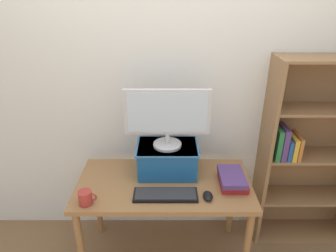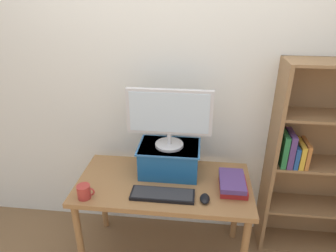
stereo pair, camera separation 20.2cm
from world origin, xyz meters
name	(u,v)px [view 1 (the left image)]	position (x,y,z in m)	size (l,w,h in m)	color
back_wall	(165,86)	(0.00, 0.44, 1.30)	(7.00, 0.08, 2.60)	silver
desk	(165,192)	(0.00, 0.00, 0.63)	(1.25, 0.63, 0.72)	olive
bookshelf_unit	(311,153)	(1.16, 0.28, 0.80)	(0.83, 0.28, 1.57)	olive
riser_box	(168,158)	(0.02, 0.13, 0.84)	(0.45, 0.32, 0.22)	#195189
computer_monitor	(168,116)	(0.02, 0.13, 1.19)	(0.60, 0.20, 0.43)	#B7B7BA
keyboard	(166,195)	(0.01, -0.16, 0.73)	(0.43, 0.14, 0.02)	black
computer_mouse	(209,196)	(0.29, -0.18, 0.74)	(0.06, 0.10, 0.04)	black
book_stack	(233,180)	(0.48, -0.03, 0.77)	(0.19, 0.27, 0.09)	maroon
coffee_mug	(86,197)	(-0.50, -0.23, 0.77)	(0.12, 0.09, 0.10)	#9E2D28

